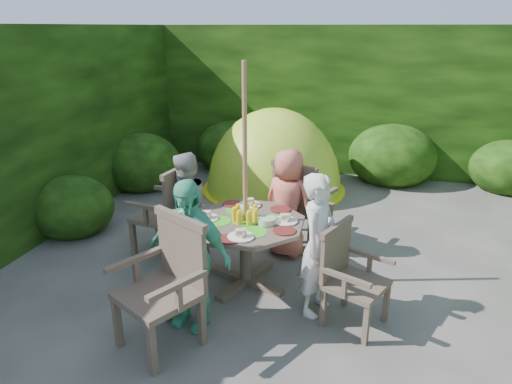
% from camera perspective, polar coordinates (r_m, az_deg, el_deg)
% --- Properties ---
extents(ground, '(60.00, 60.00, 0.00)m').
position_cam_1_polar(ground, '(5.03, 9.81, -9.75)').
color(ground, '#46433E').
rests_on(ground, ground).
extents(hedge_enclosure, '(9.00, 9.00, 2.50)m').
position_cam_1_polar(hedge_enclosure, '(5.84, 11.83, 7.50)').
color(hedge_enclosure, black).
rests_on(hedge_enclosure, ground).
extents(patio_table, '(1.54, 1.54, 0.84)m').
position_cam_1_polar(patio_table, '(4.49, -1.27, -4.85)').
color(patio_table, '#43362C').
rests_on(patio_table, ground).
extents(parasol_pole, '(0.06, 0.06, 2.20)m').
position_cam_1_polar(parasol_pole, '(4.30, -1.37, 1.37)').
color(parasol_pole, '#8F5D39').
rests_on(parasol_pole, ground).
extents(garden_chair_right, '(0.62, 0.65, 0.86)m').
position_cam_1_polar(garden_chair_right, '(4.07, 11.57, -10.10)').
color(garden_chair_right, '#43362C').
rests_on(garden_chair_right, ground).
extents(garden_chair_left, '(0.63, 0.68, 1.02)m').
position_cam_1_polar(garden_chair_left, '(5.19, -10.97, -2.23)').
color(garden_chair_left, '#43362C').
rests_on(garden_chair_left, ground).
extents(garden_chair_back, '(0.75, 0.71, 1.00)m').
position_cam_1_polar(garden_chair_back, '(5.36, 5.58, -1.31)').
color(garden_chair_back, '#43362C').
rests_on(garden_chair_back, ground).
extents(garden_chair_front, '(0.81, 0.78, 1.04)m').
position_cam_1_polar(garden_chair_front, '(3.78, -11.14, -10.97)').
color(garden_chair_front, '#43362C').
rests_on(garden_chair_front, ground).
extents(child_right, '(0.43, 0.55, 1.32)m').
position_cam_1_polar(child_right, '(4.08, 7.83, -6.58)').
color(child_right, silver).
rests_on(child_right, ground).
extents(child_left, '(0.58, 0.68, 1.25)m').
position_cam_1_polar(child_left, '(4.95, -8.81, -2.18)').
color(child_left, '#9C9D98').
rests_on(child_left, ground).
extents(child_back, '(0.70, 0.58, 1.24)m').
position_cam_1_polar(child_back, '(5.09, 4.01, -1.41)').
color(child_back, '#D86959').
rests_on(child_back, ground).
extents(child_front, '(0.83, 0.47, 1.34)m').
position_cam_1_polar(child_front, '(3.91, -8.35, -7.74)').
color(child_front, '#51BE96').
rests_on(child_front, ground).
extents(dome_tent, '(2.45, 2.45, 2.60)m').
position_cam_1_polar(dome_tent, '(7.35, 2.20, 0.34)').
color(dome_tent, '#99CC27').
rests_on(dome_tent, ground).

